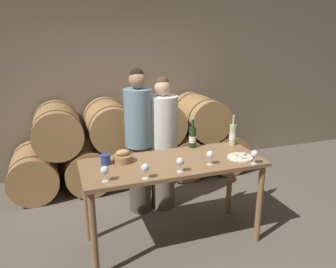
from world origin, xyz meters
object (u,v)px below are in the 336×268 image
at_px(cheese_plate, 240,157).
at_px(wine_glass_far_right, 255,154).
at_px(person_left, 139,141).
at_px(wine_glass_far_left, 105,171).
at_px(wine_bottle_white, 233,135).
at_px(person_right, 163,144).
at_px(wine_glass_right, 210,155).
at_px(bread_basket, 123,157).
at_px(tasting_table, 173,172).
at_px(wine_bottle_red, 193,137).
at_px(wine_glass_left, 145,168).
at_px(wine_glass_center, 180,162).
at_px(blue_crock, 105,159).

relative_size(cheese_plate, wine_glass_far_right, 1.84).
height_order(person_left, wine_glass_far_left, person_left).
xyz_separation_m(wine_bottle_white, cheese_plate, (-0.14, -0.41, -0.11)).
bearing_deg(person_right, wine_glass_right, -79.95).
relative_size(bread_basket, wine_glass_far_right, 1.33).
bearing_deg(wine_glass_far_right, tasting_table, 155.97).
distance_m(wine_bottle_red, wine_glass_left, 0.98).
relative_size(cheese_plate, wine_glass_center, 1.84).
bearing_deg(wine_glass_far_left, wine_bottle_red, 27.84).
bearing_deg(wine_bottle_white, wine_glass_left, -154.85).
distance_m(cheese_plate, wine_glass_left, 1.10).
height_order(wine_glass_far_left, wine_glass_left, same).
bearing_deg(wine_glass_left, tasting_table, 39.31).
relative_size(blue_crock, wine_glass_center, 0.73).
bearing_deg(tasting_table, wine_glass_far_right, -24.03).
xyz_separation_m(bread_basket, cheese_plate, (1.19, -0.30, -0.04)).
bearing_deg(cheese_plate, person_left, 133.60).
relative_size(person_right, cheese_plate, 6.41).
xyz_separation_m(blue_crock, wine_glass_far_right, (1.41, -0.48, 0.05)).
distance_m(tasting_table, cheese_plate, 0.73).
xyz_separation_m(person_left, wine_glass_far_right, (0.91, -1.10, 0.11)).
relative_size(tasting_table, cheese_plate, 6.98).
distance_m(tasting_table, person_right, 0.78).
height_order(cheese_plate, wine_glass_far_left, wine_glass_far_left).
bearing_deg(person_left, bread_basket, -117.96).
xyz_separation_m(person_left, wine_glass_right, (0.48, -0.97, 0.11)).
bearing_deg(cheese_plate, wine_glass_left, -171.22).
bearing_deg(wine_glass_left, wine_glass_center, 5.62).
xyz_separation_m(person_right, wine_glass_right, (0.17, -0.97, 0.18)).
bearing_deg(person_right, wine_glass_far_right, -61.36).
xyz_separation_m(cheese_plate, wine_glass_right, (-0.38, -0.06, 0.09)).
bearing_deg(blue_crock, bread_basket, 1.30).
relative_size(tasting_table, wine_glass_far_right, 12.84).
height_order(bread_basket, wine_glass_far_right, wine_glass_far_right).
xyz_separation_m(person_left, wine_glass_center, (0.13, -1.04, 0.11)).
xyz_separation_m(wine_glass_center, wine_glass_far_right, (0.77, -0.06, 0.00)).
relative_size(tasting_table, wine_glass_right, 12.84).
distance_m(wine_bottle_white, bread_basket, 1.33).
bearing_deg(bread_basket, cheese_plate, -14.11).
bearing_deg(cheese_plate, tasting_table, 168.53).
bearing_deg(blue_crock, wine_glass_center, -33.99).
relative_size(wine_glass_far_left, wine_glass_right, 1.00).
relative_size(person_left, blue_crock, 17.23).
distance_m(person_right, wine_glass_right, 1.00).
bearing_deg(wine_glass_center, wine_glass_left, -174.38).
bearing_deg(bread_basket, wine_glass_far_right, -21.65).
height_order(person_left, wine_glass_far_right, person_left).
relative_size(wine_glass_center, wine_glass_right, 1.00).
xyz_separation_m(tasting_table, wine_glass_left, (-0.38, -0.31, 0.22)).
height_order(person_left, person_right, person_left).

